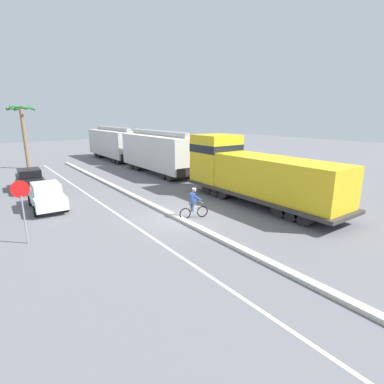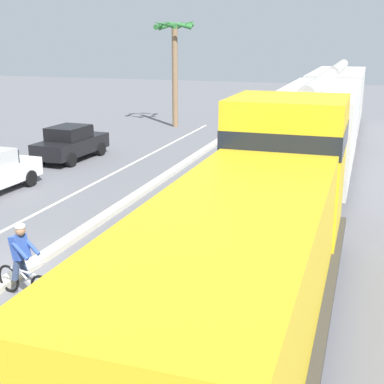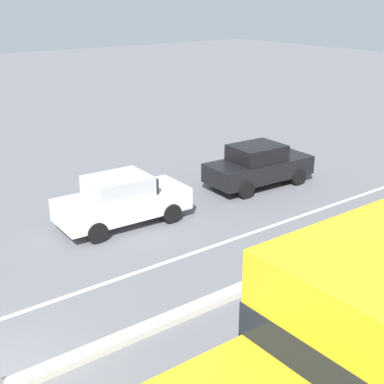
# 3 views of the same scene
# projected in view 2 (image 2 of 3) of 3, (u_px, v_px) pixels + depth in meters

# --- Properties ---
(ground_plane) EXTENTS (120.00, 120.00, 0.00)m
(ground_plane) POSITION_uv_depth(u_px,v_px,m) (12.00, 281.00, 12.76)
(ground_plane) COLOR slate
(median_curb) EXTENTS (0.36, 36.00, 0.16)m
(median_curb) POSITION_uv_depth(u_px,v_px,m) (121.00, 206.00, 18.21)
(median_curb) COLOR beige
(median_curb) RESTS_ON ground
(lane_stripe) EXTENTS (0.14, 36.00, 0.01)m
(lane_stripe) POSITION_uv_depth(u_px,v_px,m) (59.00, 201.00, 18.95)
(lane_stripe) COLOR silver
(lane_stripe) RESTS_ON ground
(locomotive) EXTENTS (3.10, 11.61, 4.20)m
(locomotive) POSITION_uv_depth(u_px,v_px,m) (256.00, 239.00, 10.48)
(locomotive) COLOR gold
(locomotive) RESTS_ON ground
(hopper_car_lead) EXTENTS (2.90, 10.60, 4.18)m
(hopper_car_lead) POSITION_uv_depth(u_px,v_px,m) (318.00, 128.00, 21.50)
(hopper_car_lead) COLOR silver
(hopper_car_lead) RESTS_ON ground
(hopper_car_middle) EXTENTS (2.90, 10.60, 4.18)m
(hopper_car_middle) POSITION_uv_depth(u_px,v_px,m) (337.00, 98.00, 32.08)
(hopper_car_middle) COLOR beige
(hopper_car_middle) RESTS_ON ground
(parked_car_black) EXTENTS (1.99, 4.28, 1.62)m
(parked_car_black) POSITION_uv_depth(u_px,v_px,m) (71.00, 143.00, 25.22)
(parked_car_black) COLOR black
(parked_car_black) RESTS_ON ground
(cyclist) EXTENTS (1.68, 0.56, 1.71)m
(cyclist) POSITION_uv_depth(u_px,v_px,m) (22.00, 263.00, 11.76)
(cyclist) COLOR black
(cyclist) RESTS_ON ground
(palm_tree_near) EXTENTS (2.64, 2.75, 6.75)m
(palm_tree_near) POSITION_uv_depth(u_px,v_px,m) (175.00, 47.00, 33.50)
(palm_tree_near) COLOR #846647
(palm_tree_near) RESTS_ON ground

